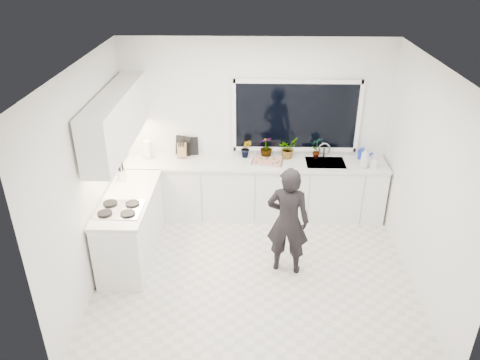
{
  "coord_description": "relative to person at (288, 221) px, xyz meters",
  "views": [
    {
      "loc": [
        -0.06,
        -4.92,
        3.9
      ],
      "look_at": [
        -0.2,
        0.4,
        1.15
      ],
      "focal_mm": 35.0,
      "sensor_mm": 36.0,
      "label": 1
    }
  ],
  "objects": [
    {
      "name": "pizza_tray",
      "position": [
        -0.23,
        1.34,
        0.19
      ],
      "size": [
        0.51,
        0.41,
        0.03
      ],
      "primitive_type": "cube",
      "rotation": [
        0.0,
        0.0,
        -0.16
      ],
      "color": "#B7B8BC",
      "rests_on": "countertop_back"
    },
    {
      "name": "wall_right",
      "position": [
        1.6,
        -0.08,
        0.61
      ],
      "size": [
        0.02,
        3.5,
        2.7
      ],
      "primitive_type": "cube",
      "color": "white",
      "rests_on": "ground"
    },
    {
      "name": "wall_left",
      "position": [
        -2.42,
        -0.08,
        0.61
      ],
      "size": [
        0.02,
        3.5,
        2.7
      ],
      "primitive_type": "cube",
      "color": "white",
      "rests_on": "ground"
    },
    {
      "name": "paper_towel_roll",
      "position": [
        -2.04,
        1.47,
        0.31
      ],
      "size": [
        0.12,
        0.12,
        0.26
      ],
      "primitive_type": "cylinder",
      "rotation": [
        0.0,
        0.0,
        0.05
      ],
      "color": "white",
      "rests_on": "countertop_back"
    },
    {
      "name": "watering_can",
      "position": [
        1.22,
        1.53,
        0.24
      ],
      "size": [
        0.17,
        0.17,
        0.13
      ],
      "primitive_type": "cylinder",
      "rotation": [
        0.0,
        0.0,
        0.29
      ],
      "color": "#1329B9",
      "rests_on": "countertop_back"
    },
    {
      "name": "ceiling",
      "position": [
        -0.41,
        -0.08,
        1.97
      ],
      "size": [
        4.0,
        3.5,
        0.02
      ],
      "primitive_type": "cube",
      "color": "white",
      "rests_on": "wall_back"
    },
    {
      "name": "upper_cabinets",
      "position": [
        -2.2,
        0.62,
        1.11
      ],
      "size": [
        0.34,
        2.1,
        0.7
      ],
      "primitive_type": "cube",
      "color": "white",
      "rests_on": "wall_left"
    },
    {
      "name": "floor",
      "position": [
        -0.41,
        -0.08,
        -0.75
      ],
      "size": [
        4.0,
        3.5,
        0.02
      ],
      "primitive_type": "cube",
      "color": "beige",
      "rests_on": "ground"
    },
    {
      "name": "stovetop",
      "position": [
        -2.1,
        -0.08,
        0.19
      ],
      "size": [
        0.56,
        0.48,
        0.03
      ],
      "primitive_type": "cube",
      "color": "black",
      "rests_on": "countertop_left"
    },
    {
      "name": "person",
      "position": [
        0.0,
        0.0,
        0.0
      ],
      "size": [
        0.6,
        0.45,
        1.48
      ],
      "primitive_type": "imported",
      "rotation": [
        0.0,
        0.0,
        2.95
      ],
      "color": "black",
      "rests_on": "floor"
    },
    {
      "name": "soap_bottles",
      "position": [
        1.22,
        1.22,
        0.32
      ],
      "size": [
        0.26,
        0.13,
        0.32
      ],
      "color": "#D8BF66",
      "rests_on": "countertop_back"
    },
    {
      "name": "utensil_crock",
      "position": [
        -2.26,
        0.72,
        0.26
      ],
      "size": [
        0.16,
        0.16,
        0.16
      ],
      "primitive_type": "cylinder",
      "rotation": [
        0.0,
        0.0,
        -0.3
      ],
      "color": "silver",
      "rests_on": "countertop_left"
    },
    {
      "name": "pizza",
      "position": [
        -0.23,
        1.34,
        0.21
      ],
      "size": [
        0.46,
        0.36,
        0.01
      ],
      "primitive_type": "cube",
      "rotation": [
        0.0,
        0.0,
        -0.16
      ],
      "color": "#AF1A17",
      "rests_on": "pizza_tray"
    },
    {
      "name": "picture_frame_large",
      "position": [
        -1.4,
        1.61,
        0.32
      ],
      "size": [
        0.22,
        0.06,
        0.28
      ],
      "primitive_type": "cube",
      "rotation": [
        0.0,
        0.0,
        0.16
      ],
      "color": "black",
      "rests_on": "countertop_back"
    },
    {
      "name": "wall_back",
      "position": [
        -0.41,
        1.68,
        0.61
      ],
      "size": [
        4.0,
        0.02,
        2.7
      ],
      "primitive_type": "cube",
      "color": "white",
      "rests_on": "ground"
    },
    {
      "name": "knife_block",
      "position": [
        -1.53,
        1.51,
        0.29
      ],
      "size": [
        0.13,
        0.1,
        0.22
      ],
      "primitive_type": "cube",
      "rotation": [
        0.0,
        0.0,
        -0.02
      ],
      "color": "#976446",
      "rests_on": "countertop_back"
    },
    {
      "name": "base_cabinets_left",
      "position": [
        -2.08,
        0.27,
        -0.3
      ],
      "size": [
        0.58,
        1.6,
        0.88
      ],
      "primitive_type": "cube",
      "color": "white",
      "rests_on": "floor"
    },
    {
      "name": "countertop_left",
      "position": [
        -2.08,
        0.27,
        0.16
      ],
      "size": [
        0.62,
        1.6,
        0.04
      ],
      "primitive_type": "cube",
      "color": "silver",
      "rests_on": "base_cabinets_left"
    },
    {
      "name": "faucet",
      "position": [
        0.64,
        1.57,
        0.29
      ],
      "size": [
        0.03,
        0.03,
        0.22
      ],
      "primitive_type": "cylinder",
      "color": "silver",
      "rests_on": "countertop_back"
    },
    {
      "name": "herb_plants",
      "position": [
        -0.01,
        1.53,
        0.34
      ],
      "size": [
        1.27,
        0.37,
        0.34
      ],
      "color": "#26662D",
      "rests_on": "countertop_back"
    },
    {
      "name": "window",
      "position": [
        0.19,
        1.65,
        0.81
      ],
      "size": [
        1.8,
        0.02,
        1.0
      ],
      "primitive_type": "cube",
      "color": "black",
      "rests_on": "wall_back"
    },
    {
      "name": "base_cabinets_back",
      "position": [
        -0.41,
        1.37,
        -0.3
      ],
      "size": [
        3.92,
        0.58,
        0.88
      ],
      "primitive_type": "cube",
      "color": "white",
      "rests_on": "floor"
    },
    {
      "name": "sink",
      "position": [
        0.64,
        1.37,
        0.13
      ],
      "size": [
        0.58,
        0.42,
        0.14
      ],
      "primitive_type": "cube",
      "color": "silver",
      "rests_on": "countertop_back"
    },
    {
      "name": "picture_frame_small",
      "position": [
        -1.52,
        1.61,
        0.33
      ],
      "size": [
        0.24,
        0.11,
        0.3
      ],
      "primitive_type": "cube",
      "rotation": [
        0.0,
        0.0,
        -0.35
      ],
      "color": "black",
      "rests_on": "countertop_back"
    },
    {
      "name": "countertop_back",
      "position": [
        -0.41,
        1.36,
        0.16
      ],
      "size": [
        3.94,
        0.62,
        0.04
      ],
      "primitive_type": "cube",
      "color": "silver",
      "rests_on": "base_cabinets_back"
    }
  ]
}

